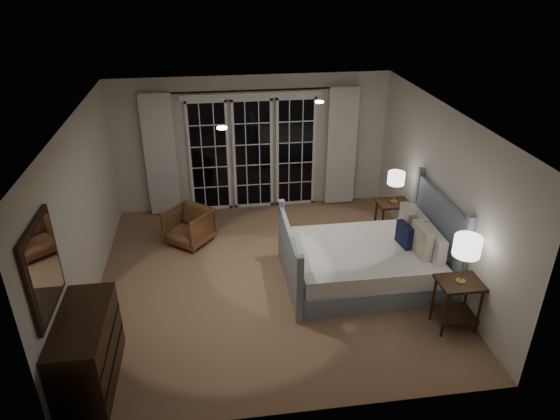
{
  "coord_description": "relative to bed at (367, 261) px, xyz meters",
  "views": [
    {
      "loc": [
        -0.72,
        -6.17,
        4.31
      ],
      "look_at": [
        0.18,
        0.17,
        1.05
      ],
      "focal_mm": 32.0,
      "sensor_mm": 36.0,
      "label": 1
    }
  ],
  "objects": [
    {
      "name": "lamp_right",
      "position": [
        0.77,
        1.13,
        0.78
      ],
      "size": [
        0.27,
        0.27,
        0.53
      ],
      "color": "tan",
      "rests_on": "nightstand_right"
    },
    {
      "name": "mirror",
      "position": [
        -3.88,
        -1.51,
        1.22
      ],
      "size": [
        0.05,
        0.85,
        1.0
      ],
      "color": "black",
      "rests_on": "wall_left"
    },
    {
      "name": "curtain_rod",
      "position": [
        -1.42,
        2.63,
        1.92
      ],
      "size": [
        3.5,
        0.03,
        0.03
      ],
      "primitive_type": "cylinder",
      "rotation": [
        0.0,
        1.57,
        0.0
      ],
      "color": "black",
      "rests_on": "wall_back"
    },
    {
      "name": "downlight_b",
      "position": [
        -2.02,
        -0.17,
        2.16
      ],
      "size": [
        0.12,
        0.12,
        0.01
      ],
      "primitive_type": "cylinder",
      "color": "white",
      "rests_on": "ceiling"
    },
    {
      "name": "downlight_a",
      "position": [
        -0.62,
        0.83,
        2.16
      ],
      "size": [
        0.12,
        0.12,
        0.01
      ],
      "primitive_type": "cylinder",
      "color": "white",
      "rests_on": "ceiling"
    },
    {
      "name": "dresser",
      "position": [
        -3.65,
        -1.51,
        0.12
      ],
      "size": [
        0.54,
        1.27,
        0.9
      ],
      "color": "black",
      "rests_on": "floor"
    },
    {
      "name": "french_doors",
      "position": [
        -1.42,
        2.69,
        0.76
      ],
      "size": [
        2.5,
        0.04,
        2.2
      ],
      "color": "black",
      "rests_on": "wall_back"
    },
    {
      "name": "bed",
      "position": [
        0.0,
        0.0,
        0.0
      ],
      "size": [
        2.24,
        1.61,
        1.31
      ],
      "color": "gray",
      "rests_on": "floor"
    },
    {
      "name": "armchair",
      "position": [
        -2.61,
        1.47,
        -0.02
      ],
      "size": [
        0.93,
        0.93,
        0.61
      ],
      "primitive_type": "imported",
      "rotation": [
        0.0,
        0.0,
        -0.68
      ],
      "color": "brown",
      "rests_on": "floor"
    },
    {
      "name": "wall_front",
      "position": [
        -1.42,
        -2.27,
        0.92
      ],
      "size": [
        5.0,
        0.02,
        2.5
      ],
      "primitive_type": "cube",
      "color": "beige",
      "rests_on": "floor"
    },
    {
      "name": "nightstand_left",
      "position": [
        0.81,
        -1.18,
        0.13
      ],
      "size": [
        0.54,
        0.43,
        0.7
      ],
      "color": "black",
      "rests_on": "floor"
    },
    {
      "name": "curtain_left",
      "position": [
        -3.07,
        2.61,
        0.82
      ],
      "size": [
        0.55,
        0.1,
        2.25
      ],
      "primitive_type": "cube",
      "color": "silver",
      "rests_on": "curtain_rod"
    },
    {
      "name": "nightstand_right",
      "position": [
        0.77,
        1.13,
        0.12
      ],
      "size": [
        0.53,
        0.42,
        0.68
      ],
      "color": "black",
      "rests_on": "floor"
    },
    {
      "name": "lamp_left",
      "position": [
        0.81,
        -1.18,
        0.88
      ],
      "size": [
        0.33,
        0.33,
        0.64
      ],
      "color": "tan",
      "rests_on": "nightstand_left"
    },
    {
      "name": "wall_back",
      "position": [
        -1.42,
        2.73,
        0.92
      ],
      "size": [
        5.0,
        0.02,
        2.5
      ],
      "primitive_type": "cube",
      "color": "beige",
      "rests_on": "floor"
    },
    {
      "name": "wall_left",
      "position": [
        -3.92,
        0.23,
        0.92
      ],
      "size": [
        0.02,
        5.0,
        2.5
      ],
      "primitive_type": "cube",
      "color": "beige",
      "rests_on": "floor"
    },
    {
      "name": "curtain_right",
      "position": [
        0.23,
        2.61,
        0.82
      ],
      "size": [
        0.55,
        0.1,
        2.25
      ],
      "primitive_type": "cube",
      "color": "silver",
      "rests_on": "curtain_rod"
    },
    {
      "name": "floor",
      "position": [
        -1.42,
        0.23,
        -0.33
      ],
      "size": [
        5.0,
        5.0,
        0.0
      ],
      "primitive_type": "plane",
      "color": "#8E714C",
      "rests_on": "ground"
    },
    {
      "name": "wall_right",
      "position": [
        1.08,
        0.23,
        0.92
      ],
      "size": [
        0.02,
        5.0,
        2.5
      ],
      "primitive_type": "cube",
      "color": "beige",
      "rests_on": "floor"
    },
    {
      "name": "ceiling",
      "position": [
        -1.42,
        0.23,
        2.17
      ],
      "size": [
        5.0,
        5.0,
        0.0
      ],
      "primitive_type": "plane",
      "rotation": [
        3.14,
        0.0,
        0.0
      ],
      "color": "silver",
      "rests_on": "wall_back"
    }
  ]
}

